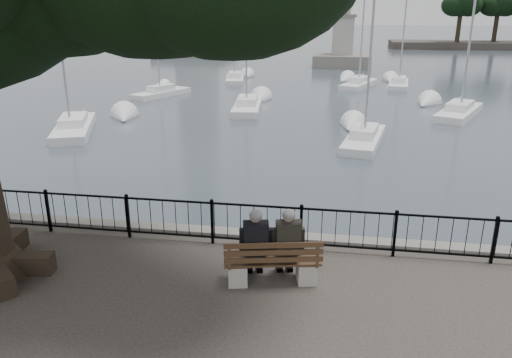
% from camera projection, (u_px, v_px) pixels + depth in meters
% --- Properties ---
extents(harbor, '(260.00, 260.00, 1.20)m').
position_uv_depth(harbor, '(259.00, 256.00, 11.87)').
color(harbor, '#6A645E').
rests_on(harbor, ground).
extents(railing, '(22.06, 0.06, 1.00)m').
position_uv_depth(railing, '(256.00, 223.00, 11.06)').
color(railing, black).
rests_on(railing, ground).
extents(bench, '(1.94, 0.93, 0.98)m').
position_uv_depth(bench, '(272.00, 267.00, 9.63)').
color(bench, '#A19D93').
rests_on(bench, ground).
extents(person_left, '(0.54, 0.83, 1.56)m').
position_uv_depth(person_left, '(255.00, 247.00, 9.60)').
color(person_left, black).
rests_on(person_left, ground).
extents(person_right, '(0.54, 0.83, 1.56)m').
position_uv_depth(person_right, '(287.00, 247.00, 9.63)').
color(person_right, black).
rests_on(person_right, ground).
extents(lion_monument, '(6.18, 6.18, 9.07)m').
position_uv_depth(lion_monument, '(342.00, 45.00, 54.83)').
color(lion_monument, '#6A645E').
rests_on(lion_monument, ground).
extents(sailboat_a, '(3.75, 6.18, 10.41)m').
position_uv_depth(sailboat_a, '(74.00, 126.00, 25.83)').
color(sailboat_a, white).
rests_on(sailboat_a, ground).
extents(sailboat_b, '(2.16, 5.87, 12.41)m').
position_uv_depth(sailboat_b, '(247.00, 104.00, 31.46)').
color(sailboat_b, white).
rests_on(sailboat_b, ground).
extents(sailboat_c, '(2.39, 5.50, 10.63)m').
position_uv_depth(sailboat_c, '(364.00, 137.00, 23.59)').
color(sailboat_c, white).
rests_on(sailboat_c, ground).
extents(sailboat_d, '(3.89, 6.04, 9.64)m').
position_uv_depth(sailboat_d, '(459.00, 111.00, 29.72)').
color(sailboat_d, white).
rests_on(sailboat_d, ground).
extents(sailboat_e, '(3.36, 5.16, 11.16)m').
position_uv_depth(sailboat_e, '(161.00, 91.00, 36.54)').
color(sailboat_e, white).
rests_on(sailboat_e, ground).
extents(sailboat_f, '(3.37, 5.83, 10.62)m').
position_uv_depth(sailboat_f, '(359.00, 83.00, 40.80)').
color(sailboat_f, white).
rests_on(sailboat_f, ground).
extents(sailboat_g, '(2.14, 5.46, 10.24)m').
position_uv_depth(sailboat_g, '(399.00, 83.00, 40.84)').
color(sailboat_g, white).
rests_on(sailboat_g, ground).
extents(sailboat_h, '(2.38, 5.47, 11.96)m').
position_uv_depth(sailboat_h, '(235.00, 77.00, 43.87)').
color(sailboat_h, white).
rests_on(sailboat_h, ground).
extents(far_shore, '(30.00, 8.60, 9.18)m').
position_uv_depth(far_shore, '(494.00, 23.00, 78.32)').
color(far_shore, '#312C28').
rests_on(far_shore, ground).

